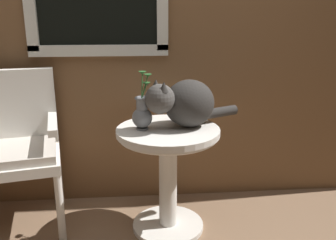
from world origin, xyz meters
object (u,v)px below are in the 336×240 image
wicker_side_table (168,160)px  cat (185,103)px  pewter_vase_with_ivy (142,113)px  wicker_chair (14,142)px

wicker_side_table → cat: size_ratio=1.12×
wicker_side_table → pewter_vase_with_ivy: bearing=-178.4°
wicker_side_table → cat: (0.10, 0.02, 0.34)m
wicker_chair → pewter_vase_with_ivy: pewter_vase_with_ivy is taller
cat → pewter_vase_with_ivy: size_ratio=1.78×
wicker_side_table → cat: cat is taller
cat → wicker_side_table: bearing=-167.2°
wicker_side_table → pewter_vase_with_ivy: size_ratio=1.99×
cat → pewter_vase_with_ivy: (-0.25, -0.03, -0.05)m
pewter_vase_with_ivy → cat: bearing=6.2°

